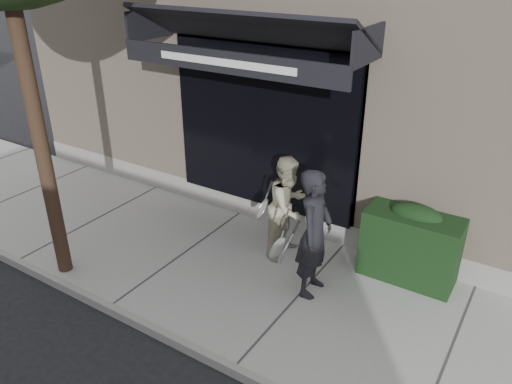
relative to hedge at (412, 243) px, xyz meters
The scene contains 7 objects.
ground 1.79m from the hedge, 131.35° to the right, with size 80.00×80.00×0.00m, color black.
sidewalk 1.77m from the hedge, 131.35° to the right, with size 20.00×3.00×0.12m, color gray.
curb 3.07m from the hedge, 111.45° to the right, with size 20.00×0.10×0.14m, color gray.
building_facade 4.39m from the hedge, 106.65° to the left, with size 14.30×8.04×5.64m.
hedge is the anchor object (origin of this frame).
pedestrian_front 1.51m from the hedge, 133.72° to the right, with size 0.68×0.87×1.80m.
pedestrian_back 1.83m from the hedge, 167.41° to the right, with size 0.75×0.83×1.59m.
Camera 1 is at (2.45, -4.95, 4.37)m, focal length 35.00 mm.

